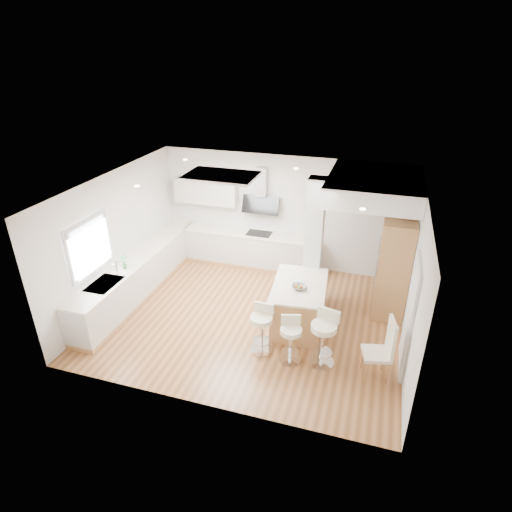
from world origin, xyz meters
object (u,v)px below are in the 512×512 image
(peninsula, at_px, (299,305))
(dining_chair, at_px, (384,347))
(bar_stool_b, at_px, (291,337))
(bar_stool_a, at_px, (262,326))
(bar_stool_c, at_px, (324,335))

(peninsula, relative_size, dining_chair, 1.41)
(dining_chair, bearing_deg, bar_stool_b, 168.14)
(bar_stool_a, bearing_deg, bar_stool_b, -10.87)
(bar_stool_a, xyz_separation_m, bar_stool_c, (1.12, -0.02, 0.06))
(peninsula, distance_m, dining_chair, 1.96)
(bar_stool_b, bearing_deg, peninsula, 78.85)
(peninsula, relative_size, bar_stool_c, 1.54)
(bar_stool_a, bearing_deg, dining_chair, -0.01)
(bar_stool_b, distance_m, dining_chair, 1.56)
(peninsula, xyz_separation_m, dining_chair, (1.65, -1.05, 0.14))
(peninsula, distance_m, bar_stool_c, 1.19)
(dining_chair, bearing_deg, bar_stool_a, 164.09)
(bar_stool_c, distance_m, dining_chair, 1.00)
(bar_stool_b, bearing_deg, bar_stool_a, 151.09)
(dining_chair, bearing_deg, peninsula, 133.65)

